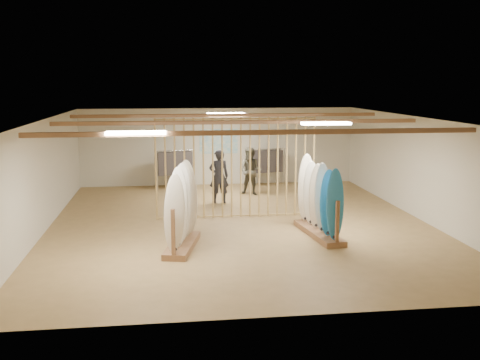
{
  "coord_description": "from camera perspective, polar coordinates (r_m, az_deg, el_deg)",
  "views": [
    {
      "loc": [
        -1.9,
        -14.4,
        3.76
      ],
      "look_at": [
        0.0,
        0.0,
        1.2
      ],
      "focal_mm": 42.0,
      "sensor_mm": 36.0,
      "label": 1
    }
  ],
  "objects": [
    {
      "name": "ceiling_slats",
      "position": [
        14.56,
        0.0,
        5.9
      ],
      "size": [
        9.5,
        6.12,
        0.1
      ],
      "primitive_type": "cube",
      "color": "#8F6341",
      "rests_on": "ground"
    },
    {
      "name": "bamboo_partition",
      "position": [
        15.5,
        -0.39,
        1.24
      ],
      "size": [
        4.45,
        0.05,
        2.78
      ],
      "color": "tan",
      "rests_on": "ground"
    },
    {
      "name": "light_panels",
      "position": [
        14.56,
        0.0,
        5.98
      ],
      "size": [
        1.2,
        0.35,
        0.06
      ],
      "primitive_type": "cube",
      "color": "white",
      "rests_on": "ground"
    },
    {
      "name": "rack_right",
      "position": [
        13.92,
        8.05,
        -3.11
      ],
      "size": [
        0.76,
        2.31,
        1.83
      ],
      "rotation": [
        0.0,
        0.0,
        0.11
      ],
      "color": "#8F6341",
      "rests_on": "floor"
    },
    {
      "name": "wall_back",
      "position": [
        20.63,
        -2.18,
        3.41
      ],
      "size": [
        12.0,
        0.0,
        12.0
      ],
      "primitive_type": "plane",
      "rotation": [
        1.57,
        0.0,
        0.0
      ],
      "color": "beige",
      "rests_on": "ground"
    },
    {
      "name": "rack_left",
      "position": [
        12.81,
        -5.94,
        -4.15
      ],
      "size": [
        0.94,
        2.04,
        1.88
      ],
      "rotation": [
        0.0,
        0.0,
        -0.22
      ],
      "color": "#8F6341",
      "rests_on": "floor"
    },
    {
      "name": "wall_front",
      "position": [
        8.93,
        5.06,
        -5.36
      ],
      "size": [
        12.0,
        0.0,
        12.0
      ],
      "primitive_type": "plane",
      "rotation": [
        -1.57,
        0.0,
        0.0
      ],
      "color": "beige",
      "rests_on": "ground"
    },
    {
      "name": "shopper_b",
      "position": [
        18.72,
        1.1,
        1.21
      ],
      "size": [
        1.08,
        0.99,
        1.81
      ],
      "primitive_type": "imported",
      "rotation": [
        0.0,
        0.0,
        -0.44
      ],
      "color": "#3E3D30",
      "rests_on": "floor"
    },
    {
      "name": "clothing_rack_a",
      "position": [
        19.85,
        -6.67,
        1.7
      ],
      "size": [
        1.29,
        0.6,
        1.42
      ],
      "rotation": [
        0.0,
        0.0,
        0.23
      ],
      "color": "silver",
      "rests_on": "floor"
    },
    {
      "name": "wall_left",
      "position": [
        14.92,
        -19.41,
        0.32
      ],
      "size": [
        0.0,
        12.0,
        12.0
      ],
      "primitive_type": "plane",
      "rotation": [
        1.57,
        0.0,
        1.57
      ],
      "color": "beige",
      "rests_on": "ground"
    },
    {
      "name": "poster",
      "position": [
        20.58,
        -2.18,
        3.96
      ],
      "size": [
        1.4,
        0.03,
        0.9
      ],
      "primitive_type": "cube",
      "color": "#3899C7",
      "rests_on": "ground"
    },
    {
      "name": "ceiling",
      "position": [
        14.56,
        0.0,
        6.21
      ],
      "size": [
        12.0,
        12.0,
        0.0
      ],
      "primitive_type": "plane",
      "rotation": [
        3.14,
        0.0,
        0.0
      ],
      "color": "gray",
      "rests_on": "ground"
    },
    {
      "name": "clothing_rack_b",
      "position": [
        20.32,
        2.66,
        1.91
      ],
      "size": [
        1.27,
        0.61,
        1.4
      ],
      "rotation": [
        0.0,
        0.0,
        0.25
      ],
      "color": "silver",
      "rests_on": "floor"
    },
    {
      "name": "floor",
      "position": [
        15.01,
        0.0,
        -4.52
      ],
      "size": [
        12.0,
        12.0,
        0.0
      ],
      "primitive_type": "plane",
      "color": "#A3814E",
      "rests_on": "ground"
    },
    {
      "name": "shopper_a",
      "position": [
        17.45,
        -2.16,
        0.73
      ],
      "size": [
        0.71,
        0.5,
        1.91
      ],
      "primitive_type": "imported",
      "rotation": [
        0.0,
        0.0,
        3.18
      ],
      "color": "#222229",
      "rests_on": "floor"
    },
    {
      "name": "wall_right",
      "position": [
        16.14,
        17.89,
        1.1
      ],
      "size": [
        0.0,
        12.0,
        12.0
      ],
      "primitive_type": "plane",
      "rotation": [
        1.57,
        0.0,
        -1.57
      ],
      "color": "beige",
      "rests_on": "ground"
    }
  ]
}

